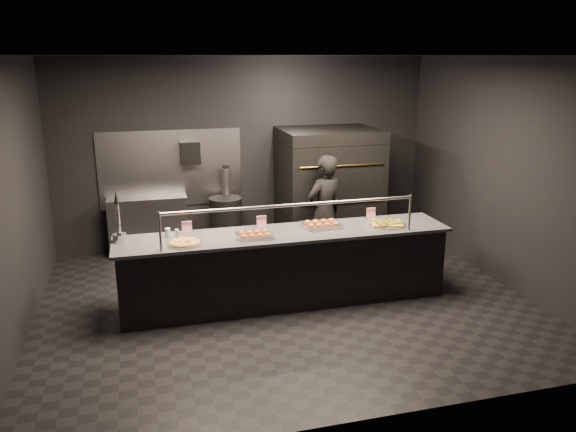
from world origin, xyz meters
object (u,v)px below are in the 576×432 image
(round_pizza, at_px, (185,243))
(slider_tray_b, at_px, (321,224))
(fire_extinguisher, at_px, (226,182))
(worker, at_px, (324,212))
(towel_dispenser, at_px, (190,153))
(beer_tap, at_px, (119,227))
(prep_shelf, at_px, (149,225))
(slider_tray_a, at_px, (255,235))
(square_pizza, at_px, (387,223))
(service_counter, at_px, (286,267))
(pizza_oven, at_px, (328,189))
(trash_bin, at_px, (226,224))

(round_pizza, xyz_separation_m, slider_tray_b, (1.73, 0.25, 0.01))
(fire_extinguisher, xyz_separation_m, worker, (1.21, -1.33, -0.23))
(fire_extinguisher, bearing_deg, towel_dispenser, -178.96)
(fire_extinguisher, bearing_deg, beer_tap, -125.44)
(beer_tap, height_order, worker, worker)
(prep_shelf, bearing_deg, slider_tray_a, -63.50)
(round_pizza, xyz_separation_m, square_pizza, (2.56, 0.10, 0.00))
(slider_tray_b, bearing_deg, prep_shelf, 133.58)
(beer_tap, bearing_deg, round_pizza, -21.58)
(fire_extinguisher, relative_size, round_pizza, 1.25)
(service_counter, bearing_deg, pizza_oven, 57.73)
(fire_extinguisher, xyz_separation_m, slider_tray_b, (0.85, -2.29, -0.11))
(beer_tap, xyz_separation_m, round_pizza, (0.72, -0.29, -0.16))
(slider_tray_b, height_order, square_pizza, slider_tray_b)
(towel_dispenser, xyz_separation_m, beer_tap, (-1.05, -2.24, -0.46))
(slider_tray_a, distance_m, worker, 1.71)
(service_counter, xyz_separation_m, slider_tray_b, (0.50, 0.11, 0.48))
(beer_tap, distance_m, square_pizza, 3.29)
(round_pizza, height_order, slider_tray_a, slider_tray_a)
(round_pizza, bearing_deg, square_pizza, 2.30)
(square_pizza, bearing_deg, service_counter, 178.71)
(square_pizza, height_order, trash_bin, square_pizza)
(square_pizza, bearing_deg, slider_tray_b, 170.12)
(towel_dispenser, distance_m, beer_tap, 2.51)
(service_counter, bearing_deg, square_pizza, -1.29)
(towel_dispenser, xyz_separation_m, fire_extinguisher, (0.55, 0.01, -0.49))
(round_pizza, bearing_deg, beer_tap, 158.42)
(worker, bearing_deg, pizza_oven, -134.91)
(pizza_oven, distance_m, fire_extinguisher, 1.63)
(slider_tray_a, height_order, worker, worker)
(pizza_oven, xyz_separation_m, slider_tray_a, (-1.60, -1.98, -0.02))
(service_counter, relative_size, slider_tray_a, 8.43)
(slider_tray_a, relative_size, square_pizza, 1.01)
(round_pizza, distance_m, trash_bin, 2.46)
(square_pizza, distance_m, trash_bin, 2.82)
(slider_tray_b, bearing_deg, towel_dispenser, 121.59)
(round_pizza, relative_size, slider_tray_b, 0.73)
(trash_bin, height_order, worker, worker)
(prep_shelf, relative_size, worker, 0.73)
(fire_extinguisher, bearing_deg, prep_shelf, -176.34)
(pizza_oven, height_order, towel_dispenser, pizza_oven)
(service_counter, height_order, slider_tray_b, service_counter)
(pizza_oven, xyz_separation_m, towel_dispenser, (-2.10, 0.49, 0.58))
(fire_extinguisher, xyz_separation_m, round_pizza, (-0.88, -2.53, -0.12))
(pizza_oven, xyz_separation_m, fire_extinguisher, (-1.55, 0.50, 0.09))
(beer_tap, relative_size, square_pizza, 1.27)
(pizza_oven, height_order, round_pizza, pizza_oven)
(fire_extinguisher, bearing_deg, square_pizza, -55.39)
(round_pizza, xyz_separation_m, trash_bin, (0.82, 2.26, -0.50))
(service_counter, relative_size, square_pizza, 8.55)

